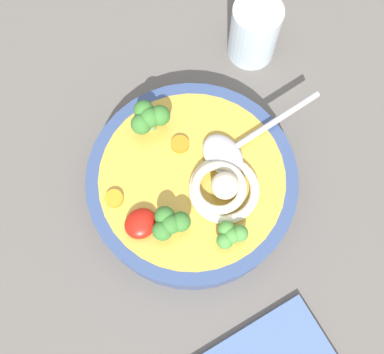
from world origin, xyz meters
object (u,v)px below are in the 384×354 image
soup_spoon (232,149)px  drinking_glass (254,32)px  soup_bowl (192,184)px  noodle_pile (223,188)px

soup_spoon → drinking_glass: size_ratio=1.92×
soup_bowl → soup_spoon: soup_spoon is taller
drinking_glass → noodle_pile: bearing=41.1°
soup_bowl → noodle_pile: (-1.89, 3.62, 3.88)cm
noodle_pile → soup_spoon: 5.30cm
drinking_glass → soup_spoon: bearing=41.6°
noodle_pile → soup_spoon: size_ratio=0.55×
soup_spoon → drinking_glass: drinking_glass is taller
soup_bowl → soup_spoon: (-5.98, 0.26, 3.49)cm
soup_bowl → drinking_glass: 23.56cm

